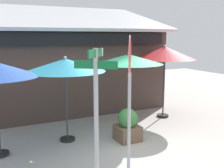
{
  "coord_description": "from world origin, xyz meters",
  "views": [
    {
      "loc": [
        -3.78,
        -6.21,
        3.06
      ],
      "look_at": [
        -0.12,
        1.2,
        1.6
      ],
      "focal_mm": 43.78,
      "sensor_mm": 36.0,
      "label": 1
    }
  ],
  "objects_px": {
    "stop_sign": "(130,80)",
    "patio_umbrella_teal_center": "(65,66)",
    "patio_umbrella_forest_green_right": "(129,60)",
    "sidewalk_planter": "(128,126)",
    "patio_umbrella_crimson_far_right": "(165,53)",
    "street_sign_post": "(96,104)"
  },
  "relations": [
    {
      "from": "stop_sign",
      "to": "patio_umbrella_teal_center",
      "type": "relative_size",
      "value": 1.23
    },
    {
      "from": "patio_umbrella_forest_green_right",
      "to": "sidewalk_planter",
      "type": "relative_size",
      "value": 2.62
    },
    {
      "from": "stop_sign",
      "to": "sidewalk_planter",
      "type": "relative_size",
      "value": 3.19
    },
    {
      "from": "stop_sign",
      "to": "patio_umbrella_crimson_far_right",
      "type": "bearing_deg",
      "value": 44.6
    },
    {
      "from": "patio_umbrella_teal_center",
      "to": "sidewalk_planter",
      "type": "bearing_deg",
      "value": -25.6
    },
    {
      "from": "street_sign_post",
      "to": "stop_sign",
      "type": "distance_m",
      "value": 0.85
    },
    {
      "from": "patio_umbrella_forest_green_right",
      "to": "patio_umbrella_crimson_far_right",
      "type": "distance_m",
      "value": 1.79
    },
    {
      "from": "street_sign_post",
      "to": "patio_umbrella_crimson_far_right",
      "type": "distance_m",
      "value": 5.45
    },
    {
      "from": "stop_sign",
      "to": "sidewalk_planter",
      "type": "distance_m",
      "value": 2.78
    },
    {
      "from": "stop_sign",
      "to": "patio_umbrella_teal_center",
      "type": "xyz_separation_m",
      "value": [
        -0.55,
        2.68,
        0.06
      ]
    },
    {
      "from": "street_sign_post",
      "to": "patio_umbrella_forest_green_right",
      "type": "distance_m",
      "value": 3.94
    },
    {
      "from": "patio_umbrella_teal_center",
      "to": "patio_umbrella_forest_green_right",
      "type": "bearing_deg",
      "value": 9.28
    },
    {
      "from": "patio_umbrella_crimson_far_right",
      "to": "stop_sign",
      "type": "bearing_deg",
      "value": -135.4
    },
    {
      "from": "street_sign_post",
      "to": "patio_umbrella_teal_center",
      "type": "distance_m",
      "value": 2.71
    },
    {
      "from": "street_sign_post",
      "to": "patio_umbrella_crimson_far_right",
      "type": "bearing_deg",
      "value": 38.92
    },
    {
      "from": "patio_umbrella_crimson_far_right",
      "to": "sidewalk_planter",
      "type": "xyz_separation_m",
      "value": [
        -2.41,
        -1.5,
        -1.97
      ]
    },
    {
      "from": "stop_sign",
      "to": "sidewalk_planter",
      "type": "bearing_deg",
      "value": 61.04
    },
    {
      "from": "sidewalk_planter",
      "to": "patio_umbrella_crimson_far_right",
      "type": "bearing_deg",
      "value": 32.02
    },
    {
      "from": "sidewalk_planter",
      "to": "patio_umbrella_forest_green_right",
      "type": "bearing_deg",
      "value": 59.94
    },
    {
      "from": "patio_umbrella_forest_green_right",
      "to": "patio_umbrella_crimson_far_right",
      "type": "height_order",
      "value": "patio_umbrella_crimson_far_right"
    },
    {
      "from": "stop_sign",
      "to": "patio_umbrella_crimson_far_right",
      "type": "xyz_separation_m",
      "value": [
        3.46,
        3.42,
        0.25
      ]
    },
    {
      "from": "street_sign_post",
      "to": "sidewalk_planter",
      "type": "relative_size",
      "value": 2.93
    }
  ]
}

